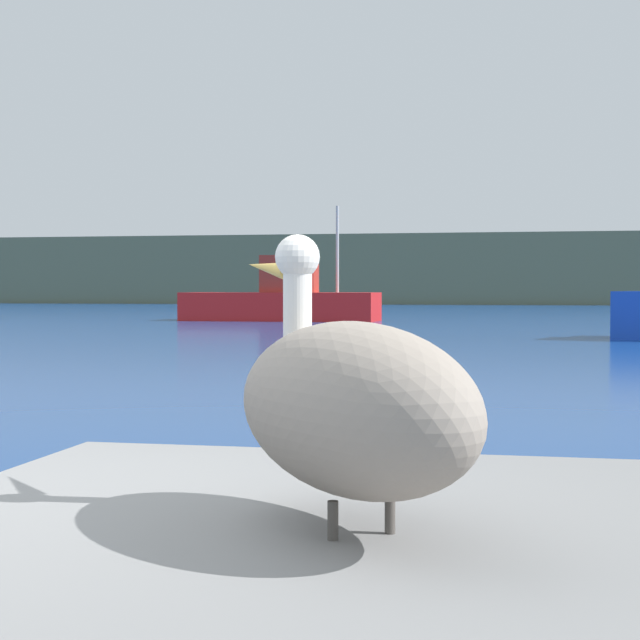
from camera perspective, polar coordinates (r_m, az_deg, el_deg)
hillside_backdrop at (r=84.85m, az=10.26°, el=2.76°), size 140.00×13.47×5.49m
pier_dock at (r=3.01m, az=1.84°, el=-17.36°), size 2.90×2.86×0.60m
pelican at (r=2.87m, az=1.76°, el=-4.74°), size 1.06×1.26×0.85m
fishing_boat_red at (r=40.00m, az=-2.13°, el=1.13°), size 7.74×2.56×4.45m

